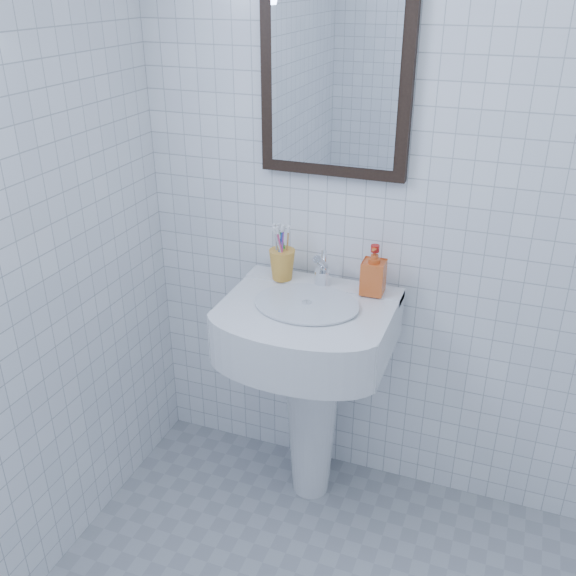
% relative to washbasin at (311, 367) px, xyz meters
% --- Properties ---
extents(wall_back, '(2.20, 0.02, 2.50)m').
position_rel_washbasin_xyz_m(wall_back, '(0.39, 0.21, 0.66)').
color(wall_back, white).
rests_on(wall_back, ground).
extents(washbasin, '(0.57, 0.42, 0.87)m').
position_rel_washbasin_xyz_m(washbasin, '(0.00, 0.00, 0.00)').
color(washbasin, white).
rests_on(washbasin, ground).
extents(faucet, '(0.05, 0.12, 0.13)m').
position_rel_washbasin_xyz_m(faucet, '(0.00, 0.10, 0.33)').
color(faucet, silver).
rests_on(faucet, washbasin).
extents(toothbrush_cup, '(0.12, 0.12, 0.11)m').
position_rel_washbasin_xyz_m(toothbrush_cup, '(-0.15, 0.10, 0.34)').
color(toothbrush_cup, gold).
rests_on(toothbrush_cup, washbasin).
extents(soap_dispenser, '(0.08, 0.08, 0.17)m').
position_rel_washbasin_xyz_m(soap_dispenser, '(0.18, 0.11, 0.37)').
color(soap_dispenser, '#CB4D13').
rests_on(soap_dispenser, washbasin).
extents(wall_mirror, '(0.50, 0.04, 0.62)m').
position_rel_washbasin_xyz_m(wall_mirror, '(0.00, 0.19, 0.96)').
color(wall_mirror, black).
rests_on(wall_mirror, wall_back).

